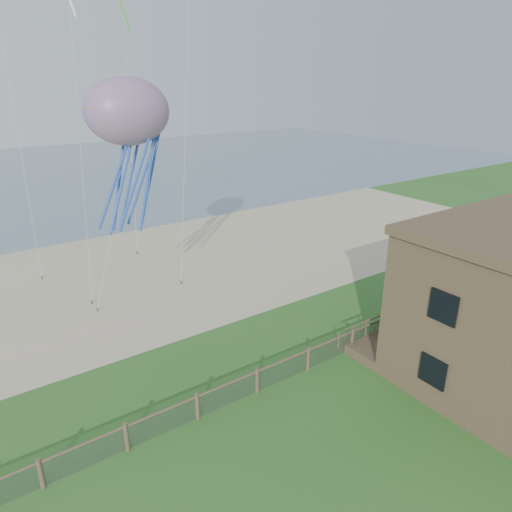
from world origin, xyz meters
name	(u,v)px	position (x,y,z in m)	size (l,w,h in m)	color
ground	(355,482)	(0.00, 0.00, 0.00)	(160.00, 160.00, 0.00)	#2E6221
sand_beach	(129,276)	(0.00, 22.00, 0.00)	(72.00, 20.00, 0.02)	tan
ocean	(21,177)	(0.00, 66.00, 0.00)	(160.00, 68.00, 0.02)	slate
chainlink_fence	(257,382)	(0.00, 6.00, 0.55)	(36.20, 0.20, 1.25)	brown
motel_deck	(449,316)	(13.00, 5.00, 0.25)	(15.00, 2.00, 0.50)	brown
picnic_table	(454,394)	(6.75, 0.59, 0.36)	(1.72, 1.30, 0.72)	brown
octopus_kite	(132,154)	(-1.53, 14.88, 9.65)	(3.89, 2.75, 8.01)	orange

